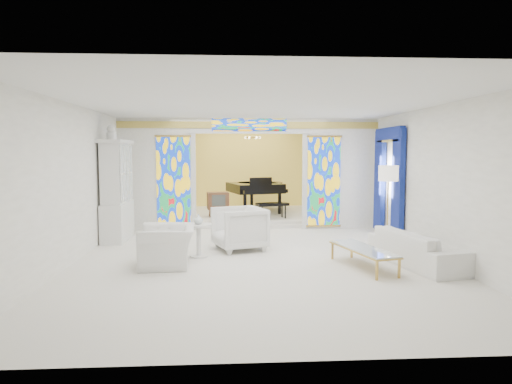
{
  "coord_description": "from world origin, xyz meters",
  "views": [
    {
      "loc": [
        -0.57,
        -10.37,
        2.1
      ],
      "look_at": [
        0.07,
        0.2,
        1.17
      ],
      "focal_mm": 32.0,
      "sensor_mm": 36.0,
      "label": 1
    }
  ],
  "objects": [
    {
      "name": "blue_drapes",
      "position": [
        3.4,
        0.7,
        1.58
      ],
      "size": [
        0.14,
        1.85,
        2.65
      ],
      "color": "navy",
      "rests_on": "wall_right"
    },
    {
      "name": "vase",
      "position": [
        -1.17,
        -1.32,
        0.77
      ],
      "size": [
        0.24,
        0.24,
        0.2
      ],
      "primitive_type": "imported",
      "rotation": [
        0.0,
        0.0,
        -0.32
      ],
      "color": "silver",
      "rests_on": "side_table"
    },
    {
      "name": "wall_left",
      "position": [
        -3.5,
        0.0,
        1.5
      ],
      "size": [
        0.02,
        12.0,
        3.0
      ],
      "primitive_type": "cube",
      "color": "white",
      "rests_on": "floor"
    },
    {
      "name": "tv_console",
      "position": [
        -0.89,
        3.2,
        0.65
      ],
      "size": [
        0.67,
        0.5,
        0.72
      ],
      "rotation": [
        0.0,
        0.0,
        0.14
      ],
      "color": "brown",
      "rests_on": "alcove_platform"
    },
    {
      "name": "china_cabinet",
      "position": [
        -3.22,
        0.6,
        1.17
      ],
      "size": [
        0.56,
        1.46,
        2.72
      ],
      "color": "silver",
      "rests_on": "floor"
    },
    {
      "name": "stained_glass_left",
      "position": [
        -2.03,
        1.89,
        1.3
      ],
      "size": [
        0.9,
        0.04,
        2.4
      ],
      "primitive_type": "cube",
      "color": "gold",
      "rests_on": "partition_wall"
    },
    {
      "name": "wall_back",
      "position": [
        0.0,
        6.0,
        1.5
      ],
      "size": [
        7.0,
        0.02,
        3.0
      ],
      "primitive_type": "cube",
      "color": "white",
      "rests_on": "floor"
    },
    {
      "name": "sofa",
      "position": [
        2.95,
        -2.22,
        0.32
      ],
      "size": [
        1.3,
        2.32,
        0.64
      ],
      "primitive_type": "imported",
      "rotation": [
        0.0,
        0.0,
        1.78
      ],
      "color": "silver",
      "rests_on": "floor"
    },
    {
      "name": "chandelier",
      "position": [
        0.2,
        4.0,
        2.55
      ],
      "size": [
        0.48,
        0.48,
        0.3
      ],
      "primitive_type": "cylinder",
      "color": "#B89140",
      "rests_on": "ceiling"
    },
    {
      "name": "stained_glass_right",
      "position": [
        2.03,
        1.89,
        1.3
      ],
      "size": [
        0.9,
        0.04,
        2.4
      ],
      "primitive_type": "cube",
      "color": "gold",
      "rests_on": "partition_wall"
    },
    {
      "name": "partition_wall",
      "position": [
        0.0,
        2.0,
        1.65
      ],
      "size": [
        7.0,
        0.22,
        3.0
      ],
      "color": "white",
      "rests_on": "floor"
    },
    {
      "name": "floor_lamp",
      "position": [
        3.03,
        -0.32,
        1.53
      ],
      "size": [
        0.56,
        0.56,
        1.8
      ],
      "rotation": [
        0.0,
        0.0,
        -0.34
      ],
      "color": "#B89140",
      "rests_on": "floor"
    },
    {
      "name": "gold_curtain_back",
      "position": [
        0.0,
        5.88,
        1.5
      ],
      "size": [
        6.7,
        0.1,
        2.9
      ],
      "primitive_type": "cube",
      "color": "#EED152",
      "rests_on": "wall_back"
    },
    {
      "name": "armchair_right",
      "position": [
        -0.34,
        -0.68,
        0.46
      ],
      "size": [
        1.29,
        1.27,
        0.93
      ],
      "primitive_type": "imported",
      "rotation": [
        0.0,
        0.0,
        -1.23
      ],
      "color": "white",
      "rests_on": "floor"
    },
    {
      "name": "stained_glass_transom",
      "position": [
        0.0,
        1.89,
        2.82
      ],
      "size": [
        2.0,
        0.04,
        0.34
      ],
      "primitive_type": "cube",
      "color": "gold",
      "rests_on": "partition_wall"
    },
    {
      "name": "side_table",
      "position": [
        -1.17,
        -1.32,
        0.44
      ],
      "size": [
        0.55,
        0.55,
        0.66
      ],
      "rotation": [
        0.0,
        0.0,
        0.03
      ],
      "color": "silver",
      "rests_on": "floor"
    },
    {
      "name": "wall_front",
      "position": [
        0.0,
        -6.0,
        1.5
      ],
      "size": [
        7.0,
        0.02,
        3.0
      ],
      "primitive_type": "cube",
      "color": "white",
      "rests_on": "floor"
    },
    {
      "name": "armchair_left",
      "position": [
        -1.7,
        -1.98,
        0.37
      ],
      "size": [
        1.05,
        1.18,
        0.73
      ],
      "primitive_type": "imported",
      "rotation": [
        0.0,
        0.0,
        -1.51
      ],
      "color": "white",
      "rests_on": "floor"
    },
    {
      "name": "grand_piano",
      "position": [
        0.38,
        4.29,
        0.95
      ],
      "size": [
        2.05,
        3.13,
        1.14
      ],
      "rotation": [
        0.0,
        0.0,
        0.28
      ],
      "color": "black",
      "rests_on": "alcove_platform"
    },
    {
      "name": "ceiling",
      "position": [
        0.0,
        0.0,
        3.0
      ],
      "size": [
        7.0,
        12.0,
        0.02
      ],
      "primitive_type": "cube",
      "color": "silver",
      "rests_on": "wall_back"
    },
    {
      "name": "alcove_platform",
      "position": [
        0.0,
        4.1,
        0.09
      ],
      "size": [
        6.8,
        3.8,
        0.18
      ],
      "primitive_type": "cube",
      "color": "silver",
      "rests_on": "floor"
    },
    {
      "name": "wall_right",
      "position": [
        3.5,
        0.0,
        1.5
      ],
      "size": [
        0.02,
        12.0,
        3.0
      ],
      "primitive_type": "cube",
      "color": "white",
      "rests_on": "floor"
    },
    {
      "name": "floor",
      "position": [
        0.0,
        0.0,
        0.0
      ],
      "size": [
        12.0,
        12.0,
        0.0
      ],
      "primitive_type": "plane",
      "color": "silver",
      "rests_on": "ground"
    },
    {
      "name": "coffee_table",
      "position": [
        1.86,
        -2.38,
        0.34
      ],
      "size": [
        0.91,
        1.75,
        0.37
      ],
      "rotation": [
        0.0,
        0.0,
        0.25
      ],
      "color": "silver",
      "rests_on": "floor"
    }
  ]
}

